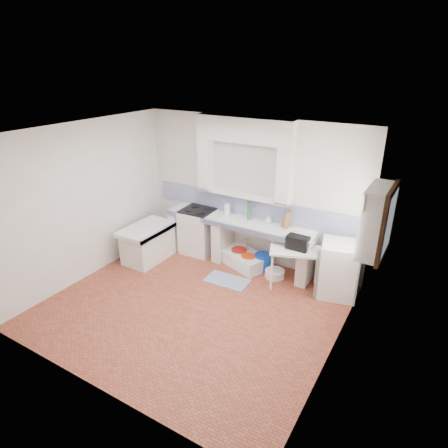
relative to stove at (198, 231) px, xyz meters
The scene contains 36 objects.
floor 2.04m from the stove, 58.82° to the right, with size 4.50×4.50×0.00m, color #9D4933.
ceiling 3.07m from the stove, 58.82° to the right, with size 4.50×4.50×0.00m, color white.
wall_back 1.43m from the stove, 16.34° to the left, with size 4.50×4.50×0.00m, color white.
wall_front 3.95m from the stove, 74.47° to the right, with size 4.50×4.50×0.00m, color white.
wall_left 2.30m from the stove, 125.73° to the right, with size 4.50×4.50×0.00m, color white.
wall_right 3.81m from the stove, 27.39° to the right, with size 4.50×4.50×0.00m, color white.
alcove_mass 2.32m from the stove, 10.76° to the left, with size 1.90×0.25×0.45m, color white.
window_frame 3.67m from the stove, ahead, with size 0.35×0.86×1.06m, color #382311.
lace_valance 3.68m from the stove, ahead, with size 0.01×0.84×0.24m, color white.
counter_slab 1.01m from the stove, ahead, with size 3.00×0.60×0.08m, color white.
counter_lip 1.05m from the stove, 16.72° to the right, with size 3.00×0.04×0.10m, color navy.
counter_pier_left 0.47m from the stove, behind, with size 0.20×0.55×0.82m, color white.
counter_pier_mid 0.58m from the stove, ahead, with size 0.20×0.55×0.82m, color white.
counter_pier_right 2.33m from the stove, ahead, with size 0.20×0.55×0.82m, color white.
peninsula_top 1.06m from the stove, 130.08° to the right, with size 0.70×1.10×0.08m, color white.
peninsula_base 1.05m from the stove, 130.08° to the right, with size 0.60×1.00×0.62m, color white.
peninsula_lip 0.89m from the stove, 113.18° to the right, with size 0.04×1.10×0.10m, color navy.
backsplash 1.25m from the stove, 15.56° to the left, with size 4.27×0.03×0.40m, color navy.
stove is the anchor object (origin of this frame).
sink 1.12m from the stove, ahead, with size 1.00×0.54×0.24m, color white.
side_table 2.23m from the stove, ahead, with size 0.87×0.48×0.04m, color white.
fridge 2.94m from the stove, ahead, with size 0.62×0.62×0.95m, color white.
bucket_red 1.02m from the stove, ahead, with size 0.31×0.31×0.29m, color red.
bucket_orange 1.29m from the stove, ahead, with size 0.30×0.30×0.27m, color #EE420B.
bucket_blue 1.51m from the stove, ahead, with size 0.33×0.33×0.31m, color #0C3BBD.
basin_white 1.85m from the stove, ahead, with size 0.36×0.36×0.14m, color white.
water_bottle_a 1.14m from the stove, ahead, with size 0.08×0.08×0.29m, color silver.
water_bottle_b 1.24m from the stove, ahead, with size 0.07×0.07×0.27m, color silver.
black_bag 2.26m from the stove, ahead, with size 0.38×0.22×0.24m, color black.
green_bottle_a 1.26m from the stove, ahead, with size 0.08×0.08×0.35m, color #266532.
green_bottle_b 1.25m from the stove, ahead, with size 0.06×0.06×0.29m, color #266532.
knife_block 1.89m from the stove, ahead, with size 0.10×0.08×0.19m, color olive.
cutting_board 1.97m from the stove, ahead, with size 0.02×0.22×0.30m, color olive.
paper_towel 0.84m from the stove, 10.21° to the left, with size 0.11×0.11×0.23m, color white.
soap_bottle 1.59m from the stove, ahead, with size 0.08×0.08×0.18m, color white.
rug 1.41m from the stove, 33.22° to the right, with size 0.79×0.45×0.01m, color #2E4F83.
Camera 1 is at (3.13, -4.28, 3.73)m, focal length 30.96 mm.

